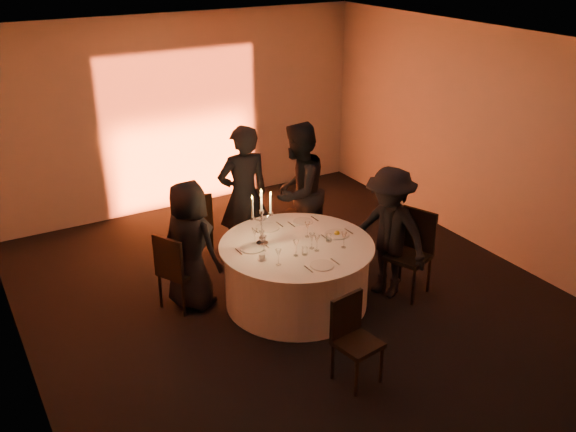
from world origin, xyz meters
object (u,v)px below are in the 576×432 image
guest_right (389,233)px  candelabra (262,225)px  chair_left (176,267)px  guest_left (190,246)px  chair_back_right (299,213)px  guest_back_right (298,192)px  chair_back_left (197,221)px  chair_right (412,247)px  coffee_cup (262,257)px  banquet_table (296,274)px  guest_back_left (244,196)px  chair_front (353,334)px

guest_right → candelabra: size_ratio=2.35×
chair_left → guest_right: bearing=-139.2°
guest_right → guest_left: bearing=-132.0°
chair_back_right → guest_back_right: 0.55m
chair_left → guest_back_right: (1.91, 0.46, 0.39)m
chair_back_left → guest_right: bearing=145.2°
chair_right → guest_left: (-2.43, 1.03, 0.19)m
chair_left → guest_back_right: 2.01m
chair_left → coffee_cup: size_ratio=8.69×
banquet_table → chair_back_right: chair_back_right is taller
guest_right → chair_back_right: bearing=169.7°
chair_back_right → chair_left: bearing=-10.3°
chair_back_right → guest_left: bearing=-8.3°
guest_left → coffee_cup: size_ratio=14.15×
guest_right → banquet_table: bearing=-127.3°
banquet_table → chair_left: 1.41m
chair_back_left → chair_left: bearing=73.7°
chair_back_left → candelabra: candelabra is taller
chair_back_left → chair_back_right: bearing=-178.4°
guest_left → coffee_cup: guest_left is taller
chair_left → guest_left: 0.31m
banquet_table → chair_back_right: 1.54m
guest_back_right → candelabra: (-0.98, -0.84, 0.08)m
guest_left → chair_left: bearing=58.7°
guest_back_right → guest_right: bearing=74.9°
banquet_table → guest_back_right: size_ratio=0.97×
chair_back_right → banquet_table: bearing=28.6°
guest_back_right → guest_right: 1.46m
banquet_table → coffee_cup: size_ratio=16.36×
guest_back_left → coffee_cup: (-0.45, -1.34, -0.15)m
chair_left → chair_right: size_ratio=0.92×
guest_left → chair_back_left: bearing=-53.2°
chair_front → candelabra: 1.77m
candelabra → chair_front: bearing=-86.8°
guest_back_right → candelabra: 1.30m
chair_back_left → candelabra: bearing=115.0°
chair_front → coffee_cup: size_ratio=8.14×
chair_back_left → guest_back_left: size_ratio=0.50×
banquet_table → guest_left: (-1.08, 0.57, 0.39)m
chair_back_right → guest_back_right: (-0.17, -0.26, 0.45)m
candelabra → guest_right: bearing=-21.8°
chair_left → chair_back_right: bearing=-98.0°
banquet_table → chair_right: chair_right is taller
banquet_table → chair_front: size_ratio=2.01×
guest_left → candelabra: size_ratio=2.26×
guest_back_left → guest_right: 1.94m
guest_back_right → guest_right: guest_back_right is taller
guest_left → guest_back_right: bearing=-102.3°
guest_back_right → guest_left: bearing=-16.1°
banquet_table → coffee_cup: (-0.52, -0.12, 0.42)m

